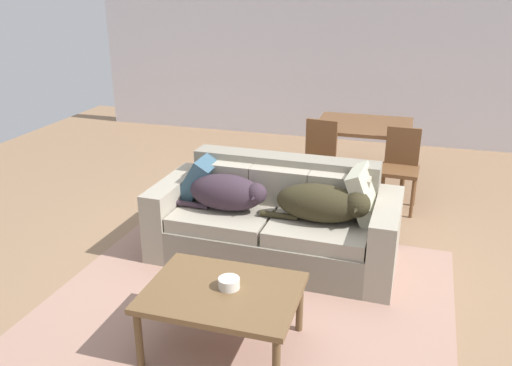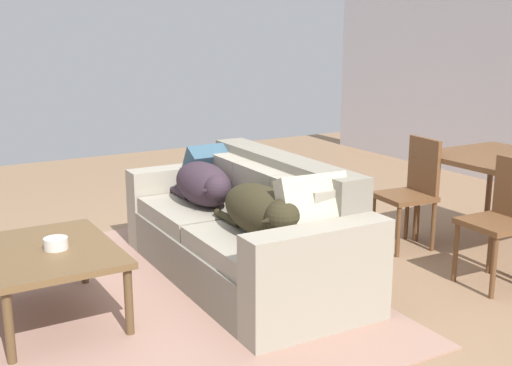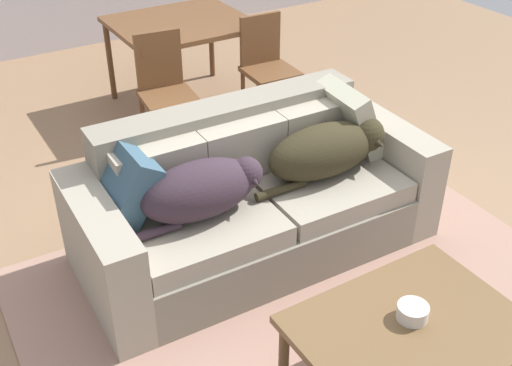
{
  "view_description": "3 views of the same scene",
  "coord_description": "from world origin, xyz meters",
  "views": [
    {
      "loc": [
        1.02,
        -4.16,
        2.33
      ],
      "look_at": [
        -0.17,
        -0.15,
        0.74
      ],
      "focal_mm": 37.02,
      "sensor_mm": 36.0,
      "label": 1
    },
    {
      "loc": [
        3.73,
        -2.18,
        1.73
      ],
      "look_at": [
        -0.0,
        0.04,
        0.69
      ],
      "focal_mm": 44.94,
      "sensor_mm": 36.0,
      "label": 2
    },
    {
      "loc": [
        -1.67,
        -2.75,
        2.49
      ],
      "look_at": [
        -0.15,
        -0.25,
        0.62
      ],
      "focal_mm": 44.71,
      "sensor_mm": 36.0,
      "label": 3
    }
  ],
  "objects": [
    {
      "name": "throw_pillow_by_right_arm",
      "position": [
        0.73,
        0.03,
        0.66
      ],
      "size": [
        0.31,
        0.47,
        0.46
      ],
      "primitive_type": "cube",
      "rotation": [
        0.0,
        -0.38,
        -0.08
      ],
      "color": "#B1B095",
      "rests_on": "couch"
    },
    {
      "name": "throw_pillow_by_left_arm",
      "position": [
        -0.78,
        0.06,
        0.64
      ],
      "size": [
        0.34,
        0.4,
        0.43
      ],
      "primitive_type": "cube",
      "rotation": [
        0.0,
        0.54,
        0.0
      ],
      "color": "#324F61",
      "rests_on": "couch"
    },
    {
      "name": "dog_on_right_cushion",
      "position": [
        0.41,
        -0.16,
        0.62
      ],
      "size": [
        0.91,
        0.36,
        0.32
      ],
      "rotation": [
        0.0,
        0.0,
        -0.02
      ],
      "color": "#302A19",
      "rests_on": "couch"
    },
    {
      "name": "coffee_table",
      "position": [
        -0.03,
        -1.39,
        0.41
      ],
      "size": [
        1.0,
        0.76,
        0.46
      ],
      "color": "brown",
      "rests_on": "ground"
    },
    {
      "name": "dining_table",
      "position": [
        0.51,
        2.05,
        0.69
      ],
      "size": [
        1.12,
        0.98,
        0.76
      ],
      "color": "brown",
      "rests_on": "ground"
    },
    {
      "name": "area_rug",
      "position": [
        -0.03,
        -0.89,
        0.01
      ],
      "size": [
        3.11,
        2.86,
        0.01
      ],
      "primitive_type": "cube",
      "rotation": [
        0.0,
        0.0,
        -0.02
      ],
      "color": "#A27A69",
      "rests_on": "ground"
    },
    {
      "name": "ground_plane",
      "position": [
        0.0,
        0.0,
        0.0
      ],
      "size": [
        10.0,
        10.0,
        0.0
      ],
      "primitive_type": "plane",
      "color": "#8F6E4F"
    },
    {
      "name": "couch",
      "position": [
        -0.03,
        -0.01,
        0.33
      ],
      "size": [
        2.15,
        1.0,
        0.86
      ],
      "rotation": [
        0.0,
        0.0,
        -0.02
      ],
      "color": "gray",
      "rests_on": "ground"
    },
    {
      "name": "dining_chair_near_left",
      "position": [
        0.08,
        1.46,
        0.49
      ],
      "size": [
        0.44,
        0.44,
        0.89
      ],
      "rotation": [
        0.0,
        0.0,
        -0.11
      ],
      "color": "brown",
      "rests_on": "ground"
    },
    {
      "name": "dog_on_left_cushion",
      "position": [
        -0.42,
        -0.15,
        0.62
      ],
      "size": [
        0.82,
        0.35,
        0.32
      ],
      "rotation": [
        0.0,
        0.0,
        -0.02
      ],
      "color": "#33252F",
      "rests_on": "couch"
    },
    {
      "name": "dining_chair_near_right",
      "position": [
        0.98,
        1.43,
        0.5
      ],
      "size": [
        0.42,
        0.42,
        0.88
      ],
      "rotation": [
        0.0,
        0.0,
        -0.05
      ],
      "color": "brown",
      "rests_on": "ground"
    },
    {
      "name": "bowl_on_coffee_table",
      "position": [
        0.0,
        -1.35,
        0.49
      ],
      "size": [
        0.14,
        0.14,
        0.07
      ],
      "primitive_type": "cylinder",
      "color": "silver",
      "rests_on": "coffee_table"
    }
  ]
}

